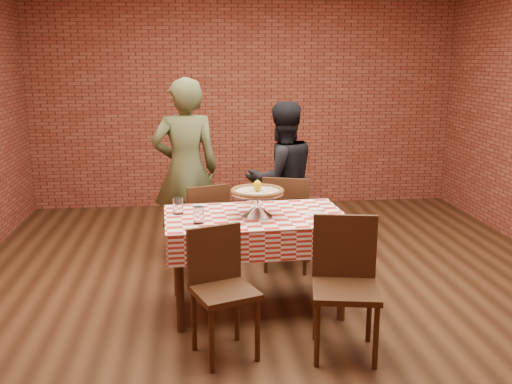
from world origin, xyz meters
TOP-DOWN VIEW (x-y plane):
  - ground at (0.00, 0.00)m, footprint 6.00×6.00m
  - back_wall at (0.00, 3.00)m, footprint 5.50×0.00m
  - table at (-0.22, -0.30)m, footprint 1.40×0.89m
  - tablecloth at (-0.22, -0.30)m, footprint 1.44×0.93m
  - pizza_stand at (-0.20, -0.32)m, footprint 0.53×0.53m
  - pizza at (-0.20, -0.32)m, footprint 0.52×0.52m
  - lemon at (-0.20, -0.32)m, footprint 0.08×0.08m
  - water_glass_left at (-0.65, -0.48)m, footprint 0.08×0.08m
  - water_glass_right at (-0.81, -0.20)m, footprint 0.08×0.08m
  - side_plate at (0.24, -0.35)m, footprint 0.16×0.16m
  - sweetener_packet_a at (0.34, -0.44)m, footprint 0.05×0.04m
  - sweetener_packet_b at (0.43, -0.39)m, footprint 0.06×0.04m
  - condiment_caddy at (-0.20, 0.01)m, footprint 0.11×0.10m
  - chair_near_left at (-0.50, -1.04)m, footprint 0.49×0.49m
  - chair_near_right at (0.29, -1.09)m, footprint 0.50×0.50m
  - chair_far_left at (-0.62, 0.45)m, footprint 0.49×0.49m
  - chair_far_right at (0.18, 0.56)m, footprint 0.52×0.52m
  - diner_olive at (-0.76, 0.96)m, footprint 0.69×0.50m
  - diner_black at (0.18, 0.94)m, footprint 0.88×0.77m

SIDE VIEW (x-z plane):
  - ground at x=0.00m, z-range 0.00..0.00m
  - table at x=-0.22m, z-range 0.00..0.75m
  - chair_near_left at x=-0.50m, z-range 0.00..0.86m
  - chair_far_left at x=-0.62m, z-range 0.00..0.86m
  - chair_far_right at x=0.18m, z-range 0.00..0.90m
  - chair_near_right at x=0.29m, z-range 0.00..0.91m
  - tablecloth at x=-0.22m, z-range 0.52..0.76m
  - sweetener_packet_a at x=0.34m, z-range 0.76..0.76m
  - sweetener_packet_b at x=0.43m, z-range 0.76..0.76m
  - diner_black at x=0.18m, z-range 0.00..1.52m
  - side_plate at x=0.24m, z-range 0.76..0.77m
  - water_glass_left at x=-0.65m, z-range 0.76..0.88m
  - water_glass_right at x=-0.81m, z-range 0.76..0.88m
  - condiment_caddy at x=-0.20m, z-range 0.76..0.89m
  - pizza_stand at x=-0.20m, z-range 0.76..0.94m
  - diner_olive at x=-0.76m, z-range 0.00..1.76m
  - pizza at x=-0.20m, z-range 0.93..0.96m
  - lemon at x=-0.20m, z-range 0.95..1.03m
  - back_wall at x=0.00m, z-range -1.30..4.20m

